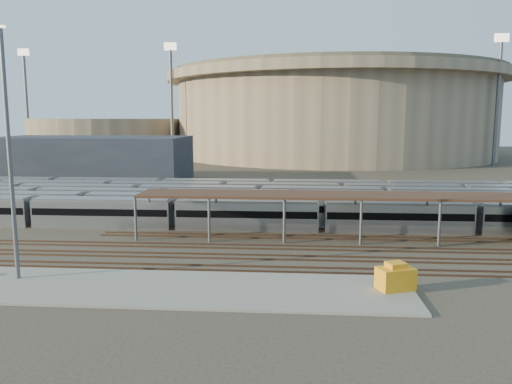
{
  "coord_description": "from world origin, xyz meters",
  "views": [
    {
      "loc": [
        10.05,
        -53.98,
        13.99
      ],
      "look_at": [
        5.15,
        12.0,
        4.25
      ],
      "focal_mm": 35.0,
      "sensor_mm": 36.0,
      "label": 1
    }
  ],
  "objects": [
    {
      "name": "ground",
      "position": [
        0.0,
        0.0,
        0.0
      ],
      "size": [
        420.0,
        420.0,
        0.0
      ],
      "primitive_type": "plane",
      "color": "#383026",
      "rests_on": "ground"
    },
    {
      "name": "apron",
      "position": [
        -5.0,
        -15.0,
        0.1
      ],
      "size": [
        50.0,
        9.0,
        0.2
      ],
      "primitive_type": "cube",
      "color": "gray",
      "rests_on": "ground"
    },
    {
      "name": "subway_trains",
      "position": [
        2.55,
        18.5,
        1.8
      ],
      "size": [
        127.02,
        23.9,
        3.6
      ],
      "color": "#A8A9AD",
      "rests_on": "ground"
    },
    {
      "name": "inspection_shed",
      "position": [
        22.0,
        4.0,
        4.98
      ],
      "size": [
        60.3,
        6.0,
        5.3
      ],
      "color": "#57565B",
      "rests_on": "ground"
    },
    {
      "name": "empty_tracks",
      "position": [
        0.0,
        -5.0,
        0.09
      ],
      "size": [
        170.0,
        9.62,
        0.18
      ],
      "color": "#4C3323",
      "rests_on": "ground"
    },
    {
      "name": "stadium",
      "position": [
        25.0,
        140.0,
        16.47
      ],
      "size": [
        124.0,
        124.0,
        32.5
      ],
      "color": "gray",
      "rests_on": "ground"
    },
    {
      "name": "secondary_arena",
      "position": [
        -60.0,
        130.0,
        7.0
      ],
      "size": [
        56.0,
        56.0,
        14.0
      ],
      "primitive_type": "cylinder",
      "color": "gray",
      "rests_on": "ground"
    },
    {
      "name": "service_building",
      "position": [
        -35.0,
        55.0,
        5.0
      ],
      "size": [
        42.0,
        20.0,
        10.0
      ],
      "primitive_type": "cube",
      "color": "#1E232D",
      "rests_on": "ground"
    },
    {
      "name": "floodlight_0",
      "position": [
        -30.0,
        110.0,
        20.65
      ],
      "size": [
        4.0,
        1.0,
        38.4
      ],
      "color": "#57565B",
      "rests_on": "ground"
    },
    {
      "name": "floodlight_1",
      "position": [
        -85.0,
        120.0,
        20.65
      ],
      "size": [
        4.0,
        1.0,
        38.4
      ],
      "color": "#57565B",
      "rests_on": "ground"
    },
    {
      "name": "floodlight_2",
      "position": [
        70.0,
        100.0,
        20.65
      ],
      "size": [
        4.0,
        1.0,
        38.4
      ],
      "color": "#57565B",
      "rests_on": "ground"
    },
    {
      "name": "floodlight_3",
      "position": [
        -10.0,
        160.0,
        20.65
      ],
      "size": [
        4.0,
        1.0,
        38.4
      ],
      "color": "#57565B",
      "rests_on": "ground"
    },
    {
      "name": "yard_light_pole",
      "position": [
        -13.79,
        -13.65,
        10.93
      ],
      "size": [
        0.81,
        0.36,
        21.29
      ],
      "color": "#57565B",
      "rests_on": "apron"
    },
    {
      "name": "yellow_equipment",
      "position": [
        18.5,
        -14.1,
        1.1
      ],
      "size": [
        3.34,
        2.71,
        1.8
      ],
      "primitive_type": "cube",
      "rotation": [
        0.0,
        0.0,
        0.36
      ],
      "color": "orange",
      "rests_on": "apron"
    }
  ]
}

